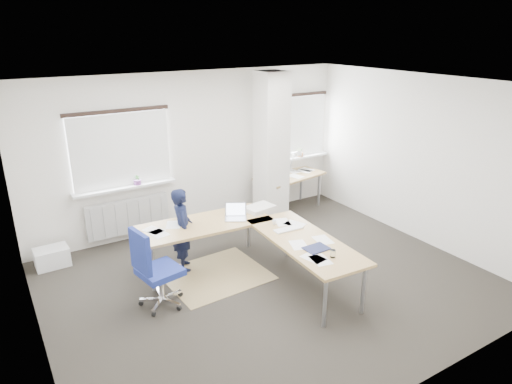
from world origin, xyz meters
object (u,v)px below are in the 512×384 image
desk_main (255,232)px  person (183,229)px  desk_side (290,177)px  task_chair (158,285)px

desk_main → person: bearing=140.4°
desk_main → desk_side: size_ratio=1.82×
desk_side → person: (-2.76, -1.12, -0.04)m
desk_main → person: person is taller
task_chair → person: 1.09m
desk_main → desk_side: 2.70m
desk_main → person: size_ratio=2.12×
task_chair → person: size_ratio=0.88×
desk_side → person: 2.98m
task_chair → person: person is taller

